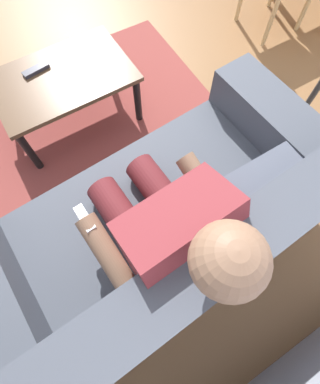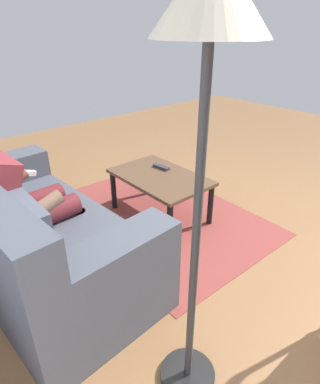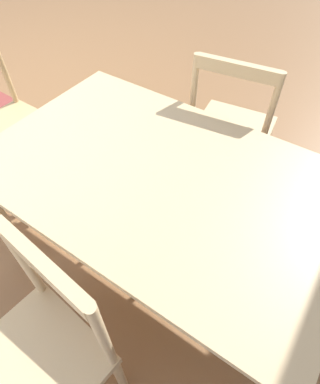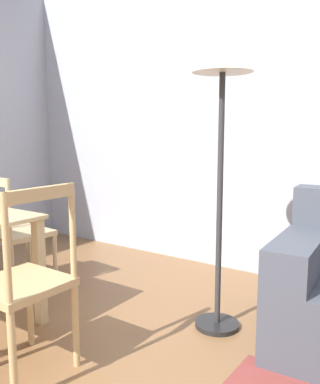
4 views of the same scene
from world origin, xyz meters
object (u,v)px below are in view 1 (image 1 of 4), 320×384
object	(u,v)px
couch	(168,232)
person_lounging	(165,230)
tv_remote	(36,70)
coffee_table	(64,83)

from	to	relation	value
couch	person_lounging	bearing A→B (deg)	41.40
person_lounging	tv_remote	world-z (taller)	person_lounging
couch	person_lounging	xyz separation A→B (m)	(0.06, 0.05, 0.27)
couch	coffee_table	bearing A→B (deg)	-87.82
person_lounging	tv_remote	xyz separation A→B (m)	(0.10, -1.36, -0.17)
couch	person_lounging	distance (m)	0.28
couch	coffee_table	distance (m)	1.19
couch	tv_remote	distance (m)	1.32
person_lounging	coffee_table	world-z (taller)	person_lounging
couch	tv_remote	xyz separation A→B (m)	(0.16, -1.31, 0.10)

